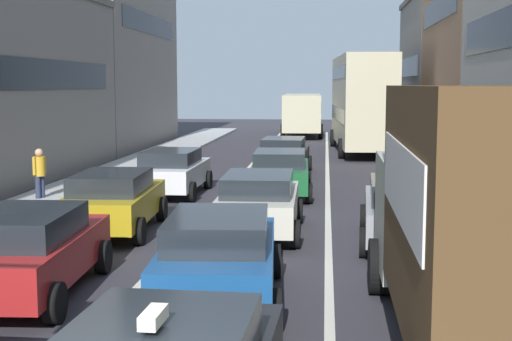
{
  "coord_description": "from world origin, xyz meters",
  "views": [
    {
      "loc": [
        1.61,
        -4.55,
        3.59
      ],
      "look_at": [
        0.0,
        12.0,
        1.6
      ],
      "focal_mm": 50.4,
      "sensor_mm": 36.0,
      "label": 1
    }
  ],
  "objects": [
    {
      "name": "lane_stripe_left",
      "position": [
        -1.7,
        20.0,
        0.01
      ],
      "size": [
        0.16,
        60.0,
        0.01
      ],
      "primitive_type": "cube",
      "color": "silver",
      "rests_on": "ground"
    },
    {
      "name": "sedan_centre_lane_fifth",
      "position": [
        -0.05,
        23.95,
        0.8
      ],
      "size": [
        2.18,
        4.36,
        1.49
      ],
      "rotation": [
        0.0,
        0.0,
        1.54
      ],
      "color": "black",
      "rests_on": "ground"
    },
    {
      "name": "sedan_centre_lane_second",
      "position": [
        -0.13,
        6.95,
        0.8
      ],
      "size": [
        2.29,
        4.41,
        1.49
      ],
      "rotation": [
        0.0,
        0.0,
        1.64
      ],
      "color": "#194C8C",
      "rests_on": "ground"
    },
    {
      "name": "pedestrian_mid_sidewalk",
      "position": [
        -7.07,
        16.44,
        0.95
      ],
      "size": [
        0.34,
        0.51,
        1.66
      ],
      "rotation": [
        0.0,
        0.0,
        5.91
      ],
      "color": "#262D47",
      "rests_on": "ground"
    },
    {
      "name": "removalist_box_truck",
      "position": [
        3.7,
        4.7,
        1.97
      ],
      "size": [
        2.76,
        7.72,
        3.58
      ],
      "rotation": [
        0.0,
        0.0,
        1.56
      ],
      "color": "#B7B29E",
      "rests_on": "ground"
    },
    {
      "name": "lane_stripe_right",
      "position": [
        1.7,
        20.0,
        0.01
      ],
      "size": [
        0.16,
        60.0,
        0.01
      ],
      "primitive_type": "cube",
      "color": "silver",
      "rests_on": "ground"
    },
    {
      "name": "bus_far_queue_secondary",
      "position": [
        -0.04,
        46.49,
        1.76
      ],
      "size": [
        2.97,
        10.55,
        2.9
      ],
      "rotation": [
        0.0,
        0.0,
        1.59
      ],
      "color": "#BFB793",
      "rests_on": "ground"
    },
    {
      "name": "wagon_left_lane_second",
      "position": [
        -3.43,
        6.97,
        0.8
      ],
      "size": [
        2.27,
        4.4,
        1.49
      ],
      "rotation": [
        0.0,
        0.0,
        1.63
      ],
      "color": "#A51E1E",
      "rests_on": "ground"
    },
    {
      "name": "bus_mid_queue_primary",
      "position": [
        3.49,
        33.74,
        2.83
      ],
      "size": [
        3.19,
        10.61,
        5.06
      ],
      "rotation": [
        0.0,
        0.0,
        1.62
      ],
      "color": "#BFB793",
      "rests_on": "ground"
    },
    {
      "name": "sedan_right_lane_behind_truck",
      "position": [
        3.43,
        11.64,
        0.8
      ],
      "size": [
        2.24,
        4.39,
        1.49
      ],
      "rotation": [
        0.0,
        0.0,
        1.52
      ],
      "color": "gray",
      "rests_on": "ground"
    },
    {
      "name": "sedan_left_lane_fourth",
      "position": [
        -3.37,
        18.33,
        0.8
      ],
      "size": [
        2.1,
        4.32,
        1.49
      ],
      "rotation": [
        0.0,
        0.0,
        1.56
      ],
      "color": "silver",
      "rests_on": "ground"
    },
    {
      "name": "sedan_left_lane_third",
      "position": [
        -3.53,
        12.33,
        0.8
      ],
      "size": [
        2.25,
        4.39,
        1.49
      ],
      "rotation": [
        0.0,
        0.0,
        1.62
      ],
      "color": "#B29319",
      "rests_on": "ground"
    },
    {
      "name": "coupe_centre_lane_fourth",
      "position": [
        0.16,
        18.38,
        0.8
      ],
      "size": [
        2.17,
        4.35,
        1.49
      ],
      "rotation": [
        0.0,
        0.0,
        1.6
      ],
      "color": "#19592D",
      "rests_on": "ground"
    },
    {
      "name": "sidewalk_left",
      "position": [
        -6.7,
        20.0,
        0.07
      ],
      "size": [
        2.6,
        64.0,
        0.14
      ],
      "primitive_type": "cube",
      "color": "#AFAFAF",
      "rests_on": "ground"
    },
    {
      "name": "hatchback_centre_lane_third",
      "position": [
        0.03,
        12.38,
        0.8
      ],
      "size": [
        2.11,
        4.33,
        1.49
      ],
      "rotation": [
        0.0,
        0.0,
        1.58
      ],
      "color": "beige",
      "rests_on": "ground"
    }
  ]
}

